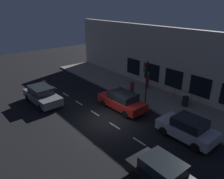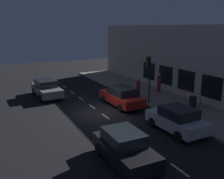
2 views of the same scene
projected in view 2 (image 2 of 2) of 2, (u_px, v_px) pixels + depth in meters
The scene contains 13 objects.
ground_plane at pixel (100, 112), 18.89m from camera, with size 60.00×60.00×0.00m, color black.
sidewalk at pixel (165, 101), 21.63m from camera, with size 4.50×32.00×0.15m.
building_facade at pixel (190, 63), 21.97m from camera, with size 0.65×32.00×6.52m.
lane_centre_line at pixel (106, 116), 18.03m from camera, with size 0.12×27.20×0.01m.
traffic_light at pixel (149, 68), 20.09m from camera, with size 0.45×0.32×3.95m.
parked_car_0 at pixel (125, 147), 11.74m from camera, with size 1.90×3.93×1.58m.
parked_car_1 at pixel (47, 88), 23.05m from camera, with size 2.11×4.57×1.58m.
parked_car_2 at pixel (177, 119), 15.30m from camera, with size 2.03×3.96×1.58m.
parked_car_3 at pixel (121, 96), 20.37m from camera, with size 2.05×4.56×1.58m.
pedestrian_0 at pixel (138, 88), 22.49m from camera, with size 0.37×0.37×1.68m.
pedestrian_1 at pixel (159, 83), 24.06m from camera, with size 0.51×0.51×1.84m.
trash_bin at pixel (193, 102), 19.61m from camera, with size 0.58×0.58×0.86m.
red_railing at pixel (193, 95), 20.55m from camera, with size 0.05×1.88×0.97m.
Camera 2 is at (-7.32, -16.34, 6.33)m, focal length 39.75 mm.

